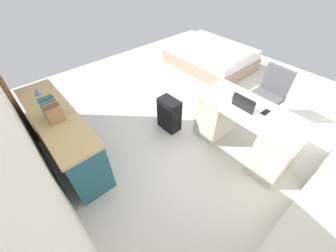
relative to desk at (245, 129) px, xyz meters
name	(u,v)px	position (x,y,z in m)	size (l,w,h in m)	color
ground_plane	(196,109)	(1.07, -0.20, -0.40)	(6.12, 6.12, 0.00)	beige
wall_back	(7,117)	(1.07, 2.36, 0.87)	(4.17, 0.10, 2.53)	white
desk	(245,129)	(0.00, 0.00, 0.00)	(1.45, 0.68, 0.76)	silver
office_chair	(266,99)	(0.17, -0.86, 0.02)	(0.52, 0.52, 0.94)	black
credenza	(64,136)	(1.55, 1.98, 0.00)	(1.80, 0.48, 0.80)	#235B6B
bed	(210,56)	(2.05, -1.72, -0.15)	(1.91, 1.41, 0.58)	gray
suitcase_black	(169,114)	(1.05, 0.50, -0.12)	(0.36, 0.22, 0.56)	black
laptop	(245,105)	(0.07, 0.06, 0.41)	(0.31, 0.22, 0.21)	silver
computer_mouse	(230,97)	(0.33, 0.02, 0.38)	(0.06, 0.10, 0.03)	white
cell_phone_near_laptop	(266,112)	(-0.15, -0.07, 0.37)	(0.07, 0.14, 0.01)	black
cell_phone_by_mouse	(235,97)	(0.31, -0.06, 0.37)	(0.07, 0.14, 0.01)	black
book_row	(52,110)	(1.46, 1.98, 0.51)	(0.28, 0.17, 0.24)	#A57450
figurine_small	(37,91)	(2.10, 1.98, 0.46)	(0.08, 0.08, 0.11)	#4C7FBF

